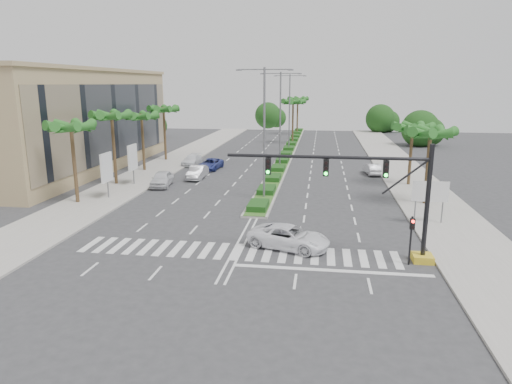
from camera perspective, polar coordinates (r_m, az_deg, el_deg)
ground at (r=29.68m, az=-2.42°, el=-7.49°), size 160.00×160.00×0.00m
footpath_right at (r=49.43m, az=19.69°, el=0.33°), size 6.00×120.00×0.15m
footpath_left at (r=52.51m, az=-14.84°, el=1.40°), size 6.00×120.00×0.15m
median at (r=73.18m, az=4.06°, el=5.12°), size 2.20×75.00×0.20m
median_grass at (r=73.17m, az=4.06°, el=5.22°), size 1.80×75.00×0.04m
building at (r=61.87m, az=-22.34°, el=8.16°), size 12.00×36.00×12.00m
signal_gantry at (r=28.46m, az=16.20°, el=-1.63°), size 12.60×1.20×7.20m
pedestrian_signal at (r=28.43m, az=18.86°, el=-4.81°), size 0.28×0.36×3.00m
direction_sign at (r=37.11m, az=20.93°, el=-0.15°), size 2.70×0.11×3.40m
billboard_near at (r=44.55m, az=-18.18°, el=2.88°), size 0.18×2.10×4.35m
billboard_far at (r=49.92m, az=-15.17°, el=4.15°), size 0.18×2.10×4.35m
palm_left_near at (r=43.27m, az=-22.10°, el=7.27°), size 4.57×4.68×7.55m
palm_left_mid at (r=50.29m, az=-17.58°, el=8.79°), size 4.57×4.68×7.95m
palm_left_far at (r=57.63m, az=-14.11°, el=8.93°), size 4.57×4.68×7.35m
palm_left_end at (r=65.07m, az=-11.46°, el=9.87°), size 4.57×4.68×7.75m
palm_right_near at (r=42.51m, az=20.95°, el=6.62°), size 4.57×4.68×7.05m
palm_right_far at (r=50.34m, az=18.98°, el=7.36°), size 4.57×4.68×6.75m
palm_median_a at (r=82.48m, az=4.66°, el=10.98°), size 4.57×4.68×8.05m
palm_median_b at (r=97.44m, az=5.23°, el=11.33°), size 4.57×4.68×8.05m
streetlight_near at (r=41.74m, az=1.04°, el=8.21°), size 5.10×0.25×12.00m
streetlight_mid at (r=57.60m, az=3.05°, el=9.62°), size 5.10×0.25×12.00m
streetlight_far at (r=73.53m, az=4.20°, el=10.41°), size 5.10×0.25×12.00m
car_parked_a at (r=49.10m, az=-11.68°, el=1.62°), size 2.44×4.88×1.60m
car_parked_b at (r=52.36m, az=-7.33°, el=2.46°), size 1.59×4.53×1.49m
car_parked_c at (r=57.98m, az=-5.70°, el=3.49°), size 2.66×5.06×1.36m
car_parked_d at (r=61.39m, az=-8.00°, el=3.98°), size 2.09×4.72×1.35m
car_crossing at (r=30.18m, az=4.15°, el=-5.63°), size 5.92×4.09×1.50m
car_right at (r=56.12m, az=14.32°, el=2.80°), size 1.88×4.16×1.32m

